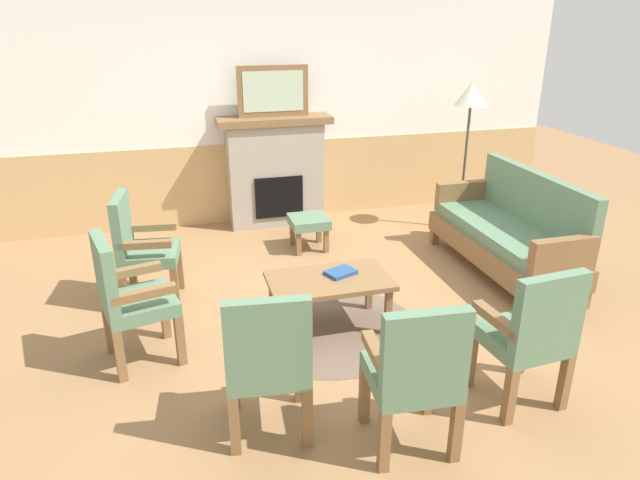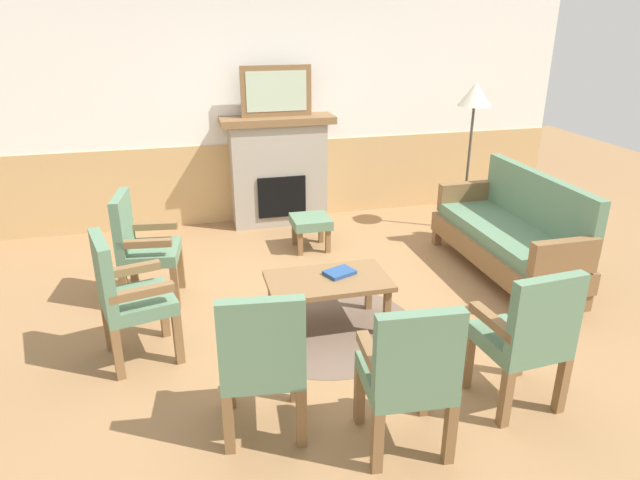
# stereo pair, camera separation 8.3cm
# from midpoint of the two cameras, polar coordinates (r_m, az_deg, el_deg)

# --- Properties ---
(ground_plane) EXTENTS (14.00, 14.00, 0.00)m
(ground_plane) POSITION_cam_midpoint_polar(r_m,az_deg,el_deg) (4.85, 0.60, -7.55)
(ground_plane) COLOR #997047
(wall_back) EXTENTS (7.20, 0.14, 2.70)m
(wall_back) POSITION_cam_midpoint_polar(r_m,az_deg,el_deg) (6.84, -5.43, 12.84)
(wall_back) COLOR white
(wall_back) RESTS_ON ground_plane
(fireplace) EXTENTS (1.30, 0.44, 1.28)m
(fireplace) POSITION_cam_midpoint_polar(r_m,az_deg,el_deg) (6.74, -4.85, 6.99)
(fireplace) COLOR #A39989
(fireplace) RESTS_ON ground_plane
(framed_picture) EXTENTS (0.80, 0.04, 0.56)m
(framed_picture) POSITION_cam_midpoint_polar(r_m,az_deg,el_deg) (6.56, -5.11, 14.66)
(framed_picture) COLOR brown
(framed_picture) RESTS_ON fireplace
(couch) EXTENTS (0.70, 1.80, 0.98)m
(couch) POSITION_cam_midpoint_polar(r_m,az_deg,el_deg) (5.76, 18.02, 0.62)
(couch) COLOR brown
(couch) RESTS_ON ground_plane
(coffee_table) EXTENTS (0.96, 0.56, 0.44)m
(coffee_table) POSITION_cam_midpoint_polar(r_m,az_deg,el_deg) (4.49, 0.40, -4.51)
(coffee_table) COLOR brown
(coffee_table) RESTS_ON ground_plane
(round_rug) EXTENTS (1.45, 1.45, 0.01)m
(round_rug) POSITION_cam_midpoint_polar(r_m,az_deg,el_deg) (4.68, 0.39, -8.70)
(round_rug) COLOR brown
(round_rug) RESTS_ON ground_plane
(book_on_table) EXTENTS (0.28, 0.24, 0.03)m
(book_on_table) POSITION_cam_midpoint_polar(r_m,az_deg,el_deg) (4.54, 1.56, -3.27)
(book_on_table) COLOR navy
(book_on_table) RESTS_ON coffee_table
(footstool) EXTENTS (0.40, 0.40, 0.36)m
(footstool) POSITION_cam_midpoint_polar(r_m,az_deg,el_deg) (6.05, -1.52, 1.64)
(footstool) COLOR brown
(footstool) RESTS_ON ground_plane
(armchair_near_fireplace) EXTENTS (0.54, 0.54, 0.98)m
(armchair_near_fireplace) POSITION_cam_midpoint_polar(r_m,az_deg,el_deg) (5.09, -18.08, -0.46)
(armchair_near_fireplace) COLOR brown
(armchair_near_fireplace) RESTS_ON ground_plane
(armchair_by_window_left) EXTENTS (0.58, 0.58, 0.98)m
(armchair_by_window_left) POSITION_cam_midpoint_polar(r_m,az_deg,el_deg) (4.25, -19.28, -5.22)
(armchair_by_window_left) COLOR brown
(armchair_by_window_left) RESTS_ON ground_plane
(armchair_front_left) EXTENTS (0.52, 0.52, 0.98)m
(armchair_front_left) POSITION_cam_midpoint_polar(r_m,az_deg,el_deg) (3.27, 8.88, -12.84)
(armchair_front_left) COLOR brown
(armchair_front_left) RESTS_ON ground_plane
(armchair_front_center) EXTENTS (0.53, 0.53, 0.98)m
(armchair_front_center) POSITION_cam_midpoint_polar(r_m,az_deg,el_deg) (3.36, -6.00, -11.67)
(armchair_front_center) COLOR brown
(armchair_front_center) RESTS_ON ground_plane
(armchair_corner_left) EXTENTS (0.52, 0.52, 0.98)m
(armchair_corner_left) POSITION_cam_midpoint_polar(r_m,az_deg,el_deg) (3.80, 19.79, -8.62)
(armchair_corner_left) COLOR brown
(armchair_corner_left) RESTS_ON ground_plane
(floor_lamp_by_couch) EXTENTS (0.36, 0.36, 1.68)m
(floor_lamp_by_couch) POSITION_cam_midpoint_polar(r_m,az_deg,el_deg) (6.59, 14.54, 13.14)
(floor_lamp_by_couch) COLOR #332D28
(floor_lamp_by_couch) RESTS_ON ground_plane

